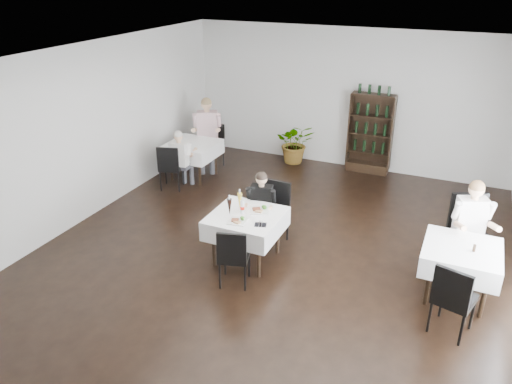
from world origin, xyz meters
TOP-DOWN VIEW (x-y plane):
  - room_shell at (0.00, 0.00)m, footprint 9.00×9.00m
  - wine_shelf at (0.60, 4.31)m, footprint 0.90×0.28m
  - main_table at (-0.30, 0.00)m, footprint 1.03×1.03m
  - left_table at (-2.70, 2.50)m, footprint 0.98×0.98m
  - right_table at (2.70, 0.30)m, footprint 0.98×0.98m
  - potted_tree at (-1.04, 4.20)m, footprint 1.05×0.99m
  - main_chair_far at (-0.15, 0.70)m, footprint 0.50×0.50m
  - main_chair_near at (-0.17, -0.70)m, footprint 0.50×0.51m
  - left_chair_far at (-2.64, 3.28)m, footprint 0.54×0.54m
  - left_chair_near at (-2.79, 1.75)m, footprint 0.53×0.54m
  - right_chair_far at (2.75, 1.12)m, footprint 0.70×0.70m
  - right_chair_near at (2.67, -0.55)m, footprint 0.55×0.55m
  - diner_main at (-0.29, 0.52)m, footprint 0.51×0.53m
  - diner_left_far at (-2.66, 3.05)m, footprint 0.71×0.75m
  - diner_left_near at (-2.62, 1.91)m, footprint 0.48×0.48m
  - diner_right_far at (2.77, 0.95)m, footprint 0.64×0.68m
  - plate_far at (-0.17, 0.19)m, footprint 0.37×0.37m
  - plate_near at (-0.31, -0.26)m, footprint 0.29×0.29m
  - pilsner_dark at (-0.52, -0.10)m, footprint 0.07×0.07m
  - pilsner_lager at (-0.46, 0.12)m, footprint 0.08×0.08m
  - coke_bottle at (-0.37, 0.02)m, footprint 0.06×0.06m
  - napkin_cutlery at (0.02, -0.21)m, footprint 0.20×0.18m
  - pepper_mill at (2.83, 0.26)m, footprint 0.05×0.05m

SIDE VIEW (x-z plane):
  - potted_tree at x=-1.04m, z-range 0.00..0.93m
  - main_chair_near at x=-0.17m, z-range 0.06..0.96m
  - left_chair_near at x=-2.79m, z-range 0.07..1.00m
  - left_chair_far at x=-2.64m, z-range 0.07..1.03m
  - right_chair_near at x=2.67m, z-range 0.07..1.05m
  - main_chair_far at x=-0.15m, z-range 0.07..1.10m
  - left_table at x=-2.70m, z-range 0.24..1.01m
  - right_table at x=2.70m, z-range 0.24..1.01m
  - main_table at x=-0.30m, z-range 0.24..1.01m
  - right_chair_far at x=2.75m, z-range 0.08..1.24m
  - diner_left_near at x=-2.62m, z-range 0.10..1.33m
  - diner_main at x=-0.29m, z-range 0.10..1.33m
  - napkin_cutlery at x=0.02m, z-range 0.77..0.79m
  - plate_near at x=-0.31m, z-range 0.75..0.83m
  - plate_far at x=-0.17m, z-range 0.75..0.83m
  - pepper_mill at x=2.83m, z-range 0.77..0.87m
  - diner_right_far at x=2.77m, z-range 0.12..1.57m
  - wine_shelf at x=0.60m, z-range -0.03..1.72m
  - coke_bottle at x=-0.37m, z-range 0.75..1.00m
  - pilsner_dark at x=-0.52m, z-range 0.74..1.06m
  - pilsner_lager at x=-0.46m, z-range 0.74..1.07m
  - diner_left_far at x=-2.66m, z-range 0.13..1.71m
  - room_shell at x=0.00m, z-range -3.00..6.00m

